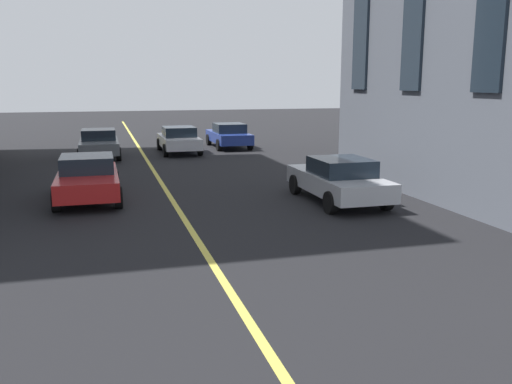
% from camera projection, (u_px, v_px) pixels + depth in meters
% --- Properties ---
extents(lane_centre_line, '(80.00, 0.16, 0.01)m').
position_uv_depth(lane_centre_line, '(188.00, 225.00, 14.13)').
color(lane_centre_line, '#D8C64C').
rests_on(lane_centre_line, ground_plane).
extents(car_white_parked_b, '(4.40, 1.95, 1.37)m').
position_uv_depth(car_white_parked_b, '(179.00, 139.00, 28.63)').
color(car_white_parked_b, silver).
rests_on(car_white_parked_b, ground_plane).
extents(car_grey_far, '(4.40, 1.95, 1.37)m').
position_uv_depth(car_grey_far, '(99.00, 143.00, 26.84)').
color(car_grey_far, slate).
rests_on(car_grey_far, ground_plane).
extents(car_red_near, '(4.40, 1.95, 1.37)m').
position_uv_depth(car_red_near, '(88.00, 177.00, 17.12)').
color(car_red_near, '#B21E1E').
rests_on(car_red_near, ground_plane).
extents(car_blue_oncoming, '(4.40, 1.95, 1.37)m').
position_uv_depth(car_blue_oncoming, '(229.00, 135.00, 30.93)').
color(car_blue_oncoming, navy).
rests_on(car_blue_oncoming, ground_plane).
extents(car_silver_parked_a, '(4.40, 1.95, 1.37)m').
position_uv_depth(car_silver_parked_a, '(339.00, 179.00, 16.80)').
color(car_silver_parked_a, '#B7BABF').
rests_on(car_silver_parked_a, ground_plane).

